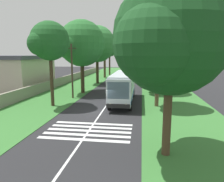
% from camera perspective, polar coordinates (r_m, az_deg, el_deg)
% --- Properties ---
extents(ground, '(160.00, 160.00, 0.00)m').
position_cam_1_polar(ground, '(22.37, -2.88, -5.84)').
color(ground, '#262628').
extents(grass_verge_left, '(120.00, 8.00, 0.04)m').
position_cam_1_polar(grass_verge_left, '(38.65, -10.68, 0.70)').
color(grass_verge_left, '#387533').
rests_on(grass_verge_left, ground).
extents(grass_verge_right, '(120.00, 8.00, 0.04)m').
position_cam_1_polar(grass_verge_right, '(36.88, 14.25, 0.13)').
color(grass_verge_right, '#387533').
rests_on(grass_verge_right, ground).
extents(centre_line, '(110.00, 0.16, 0.01)m').
position_cam_1_polar(centre_line, '(36.88, 1.49, 0.41)').
color(centre_line, silver).
rests_on(centre_line, ground).
extents(coach_bus, '(11.16, 2.62, 3.73)m').
position_cam_1_polar(coach_bus, '(26.78, 2.98, 1.46)').
color(coach_bus, silver).
rests_on(coach_bus, ground).
extents(zebra_crossing, '(4.05, 6.80, 0.01)m').
position_cam_1_polar(zebra_crossing, '(17.40, -6.24, -10.52)').
color(zebra_crossing, silver).
rests_on(zebra_crossing, ground).
extents(trailing_car_0, '(4.30, 1.78, 1.43)m').
position_cam_1_polar(trailing_car_0, '(44.81, 0.37, 2.94)').
color(trailing_car_0, navy).
rests_on(trailing_car_0, ground).
extents(trailing_car_1, '(4.30, 1.78, 1.43)m').
position_cam_1_polar(trailing_car_1, '(51.97, 1.45, 3.89)').
color(trailing_car_1, black).
rests_on(trailing_car_1, ground).
extents(trailing_car_2, '(4.30, 1.78, 1.43)m').
position_cam_1_polar(trailing_car_2, '(57.52, 5.65, 4.42)').
color(trailing_car_2, '#145933').
rests_on(trailing_car_2, ground).
extents(trailing_car_3, '(4.30, 1.78, 1.43)m').
position_cam_1_polar(trailing_car_3, '(65.07, 5.82, 5.04)').
color(trailing_car_3, black).
rests_on(trailing_car_3, ground).
extents(trailing_minibus_0, '(6.00, 2.14, 2.53)m').
position_cam_1_polar(trailing_minibus_0, '(75.58, 6.27, 6.36)').
color(trailing_minibus_0, teal).
rests_on(trailing_minibus_0, ground).
extents(roadside_tree_left_0, '(8.41, 7.03, 11.14)m').
position_cam_1_polar(roadside_tree_left_0, '(33.70, -8.19, 12.16)').
color(roadside_tree_left_0, '#3D2D1E').
rests_on(roadside_tree_left_0, grass_verge_left).
extents(roadside_tree_left_1, '(5.71, 4.78, 9.56)m').
position_cam_1_polar(roadside_tree_left_1, '(55.55, -2.16, 10.85)').
color(roadside_tree_left_1, '#4C3826').
rests_on(roadside_tree_left_1, grass_verge_left).
extents(roadside_tree_left_2, '(5.40, 4.41, 9.67)m').
position_cam_1_polar(roadside_tree_left_2, '(25.71, -16.30, 12.38)').
color(roadside_tree_left_2, '#3D2D1E').
rests_on(roadside_tree_left_2, grass_verge_left).
extents(roadside_tree_left_3, '(8.67, 7.42, 11.77)m').
position_cam_1_polar(roadside_tree_left_3, '(44.45, -4.25, 12.21)').
color(roadside_tree_left_3, '#3D2D1E').
rests_on(roadside_tree_left_3, grass_verge_left).
extents(roadside_tree_left_4, '(6.35, 5.51, 10.85)m').
position_cam_1_polar(roadside_tree_left_4, '(62.11, -0.80, 11.62)').
color(roadside_tree_left_4, '#3D2D1E').
rests_on(roadside_tree_left_4, grass_verge_left).
extents(roadside_tree_right_0, '(6.23, 5.25, 8.61)m').
position_cam_1_polar(roadside_tree_right_0, '(61.78, 8.93, 9.55)').
color(roadside_tree_right_0, '#3D2D1E').
rests_on(roadside_tree_right_0, grass_verge_right).
extents(roadside_tree_right_1, '(8.54, 7.09, 9.54)m').
position_cam_1_polar(roadside_tree_right_1, '(73.47, 9.77, 9.53)').
color(roadside_tree_right_1, '#3D2D1E').
rests_on(roadside_tree_right_1, grass_verge_right).
extents(roadside_tree_right_2, '(6.74, 5.33, 10.23)m').
position_cam_1_polar(roadside_tree_right_2, '(24.98, 12.02, 12.81)').
color(roadside_tree_right_2, brown).
rests_on(roadside_tree_right_2, grass_verge_right).
extents(roadside_tree_right_3, '(6.95, 6.04, 8.68)m').
position_cam_1_polar(roadside_tree_right_3, '(33.93, 11.14, 8.83)').
color(roadside_tree_right_3, brown).
rests_on(roadside_tree_right_3, grass_verge_right).
extents(roadside_tree_right_4, '(7.46, 6.52, 10.20)m').
position_cam_1_polar(roadside_tree_right_4, '(12.51, 14.67, 13.12)').
color(roadside_tree_right_4, '#4C3826').
rests_on(roadside_tree_right_4, grass_verge_right).
extents(utility_pole, '(0.24, 1.40, 7.38)m').
position_cam_1_polar(utility_pole, '(29.57, -10.65, 5.45)').
color(utility_pole, '#473828').
rests_on(utility_pole, grass_verge_left).
extents(roadside_wall, '(70.00, 0.40, 1.55)m').
position_cam_1_polar(roadside_wall, '(44.35, -12.83, 2.82)').
color(roadside_wall, gray).
rests_on(roadside_wall, grass_verge_left).
extents(roadside_building, '(12.52, 10.07, 5.81)m').
position_cam_1_polar(roadside_building, '(41.28, -24.40, 4.65)').
color(roadside_building, beige).
rests_on(roadside_building, ground).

